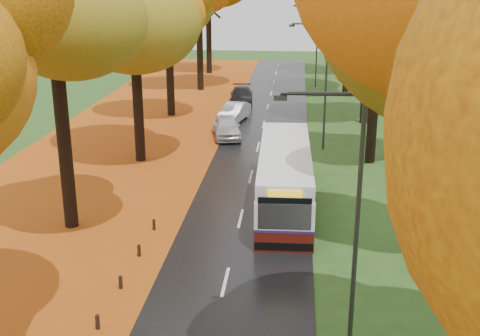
# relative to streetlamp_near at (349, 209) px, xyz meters

# --- Properties ---
(road) EXTENTS (6.50, 90.00, 0.04)m
(road) POSITION_rel_streetlamp_near_xyz_m (-3.95, 17.00, -4.69)
(road) COLOR black
(road) RESTS_ON ground
(centre_line) EXTENTS (0.12, 90.00, 0.01)m
(centre_line) POSITION_rel_streetlamp_near_xyz_m (-3.95, 17.00, -4.67)
(centre_line) COLOR silver
(centre_line) RESTS_ON road
(leaf_verge) EXTENTS (12.00, 90.00, 0.02)m
(leaf_verge) POSITION_rel_streetlamp_near_xyz_m (-12.95, 17.00, -4.70)
(leaf_verge) COLOR #90360D
(leaf_verge) RESTS_ON ground
(leaf_drift) EXTENTS (0.90, 90.00, 0.01)m
(leaf_drift) POSITION_rel_streetlamp_near_xyz_m (-7.00, 17.00, -4.67)
(leaf_drift) COLOR #BA5B13
(leaf_drift) RESTS_ON road
(streetlamp_near) EXTENTS (2.45, 0.18, 8.00)m
(streetlamp_near) POSITION_rel_streetlamp_near_xyz_m (0.00, 0.00, 0.00)
(streetlamp_near) COLOR #333538
(streetlamp_near) RESTS_ON ground
(streetlamp_mid) EXTENTS (2.45, 0.18, 8.00)m
(streetlamp_mid) POSITION_rel_streetlamp_near_xyz_m (0.00, 22.00, 0.00)
(streetlamp_mid) COLOR #333538
(streetlamp_mid) RESTS_ON ground
(streetlamp_far) EXTENTS (2.45, 0.18, 8.00)m
(streetlamp_far) POSITION_rel_streetlamp_near_xyz_m (0.00, 44.00, 0.00)
(streetlamp_far) COLOR #333538
(streetlamp_far) RESTS_ON ground
(bus) EXTENTS (2.71, 10.80, 2.83)m
(bus) POSITION_rel_streetlamp_near_xyz_m (-2.00, 11.94, -3.19)
(bus) COLOR #47110B
(bus) RESTS_ON road
(car_white) EXTENTS (2.57, 4.59, 1.48)m
(car_white) POSITION_rel_streetlamp_near_xyz_m (-6.26, 24.17, -3.94)
(car_white) COLOR silver
(car_white) RESTS_ON road
(car_silver) EXTENTS (2.31, 4.36, 1.36)m
(car_silver) POSITION_rel_streetlamp_near_xyz_m (-6.23, 28.92, -3.99)
(car_silver) COLOR #9FA2A7
(car_silver) RESTS_ON road
(car_dark) EXTENTS (2.26, 4.83, 1.36)m
(car_dark) POSITION_rel_streetlamp_near_xyz_m (-6.30, 35.40, -3.99)
(car_dark) COLOR black
(car_dark) RESTS_ON road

